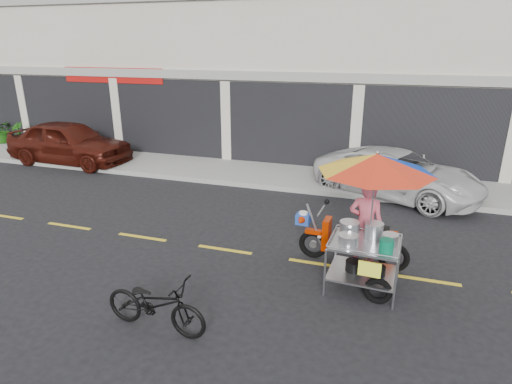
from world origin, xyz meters
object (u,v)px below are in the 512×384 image
(near_bicycle, at_px, (155,304))
(food_vendor_rig, at_px, (369,199))
(white_pickup, at_px, (398,174))
(maroon_sedan, at_px, (69,142))

(near_bicycle, distance_m, food_vendor_rig, 3.94)
(near_bicycle, bearing_deg, food_vendor_rig, -45.82)
(white_pickup, distance_m, near_bicycle, 8.21)
(near_bicycle, relative_size, food_vendor_rig, 0.67)
(white_pickup, distance_m, food_vendor_rig, 5.12)
(white_pickup, bearing_deg, near_bicycle, 179.05)
(white_pickup, xyz_separation_m, food_vendor_rig, (-0.52, -5.00, 0.93))
(near_bicycle, height_order, food_vendor_rig, food_vendor_rig)
(maroon_sedan, xyz_separation_m, white_pickup, (11.24, 0.00, -0.13))
(maroon_sedan, xyz_separation_m, near_bicycle, (7.86, -7.48, -0.33))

